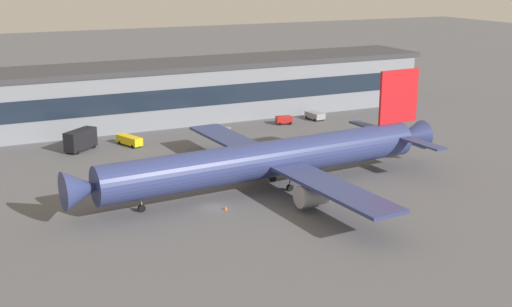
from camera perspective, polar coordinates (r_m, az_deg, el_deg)
ground_plane at (r=101.16m, az=-3.73°, el=-4.61°), size 600.00×600.00×0.00m
terminal_building at (r=155.07m, az=-12.03°, el=4.83°), size 157.00×18.73×13.47m
airliner at (r=108.06m, az=1.33°, el=-0.46°), size 66.39×56.93×17.55m
pushback_tractor at (r=159.02m, az=5.03°, el=3.29°), size 3.19×5.09×1.75m
belt_loader at (r=137.63m, az=-10.79°, el=1.15°), size 4.17×6.69×1.95m
follow_me_car at (r=141.34m, az=-2.63°, el=1.77°), size 3.75×4.78×1.85m
baggage_tug at (r=153.77m, az=2.38°, el=2.92°), size 3.95×2.76×1.85m
catering_truck at (r=135.72m, az=-14.72°, el=1.20°), size 7.19×6.62×4.15m
traffic_cone_0 at (r=99.92m, az=-2.60°, el=-4.65°), size 0.52×0.52×0.65m
traffic_cone_1 at (r=105.41m, az=5.86°, el=-3.64°), size 0.48×0.48×0.60m
traffic_cone_2 at (r=105.07m, az=7.44°, el=-3.72°), size 0.57×0.57×0.72m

